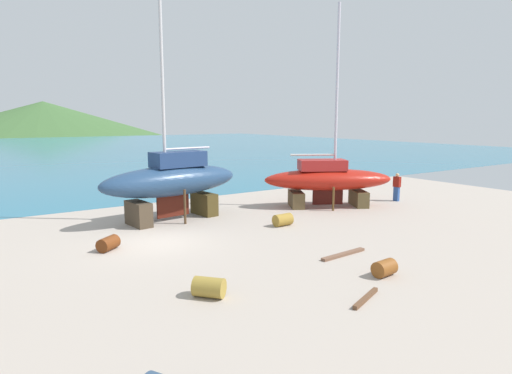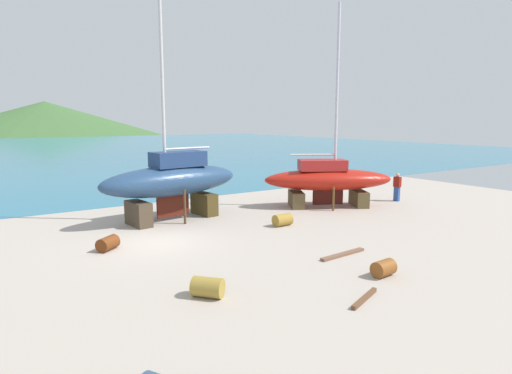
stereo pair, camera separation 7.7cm
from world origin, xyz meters
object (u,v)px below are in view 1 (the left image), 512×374
at_px(worker, 397,187).
at_px(barrel_rust_near, 108,244).
at_px(sailboat_small_center, 328,179).
at_px(barrel_rust_far, 283,220).
at_px(barrel_tipped_center, 384,268).
at_px(barrel_blue_faded, 209,287).
at_px(sailboat_large_starboard, 173,181).

height_order(worker, barrel_rust_near, worker).
xyz_separation_m(sailboat_small_center, barrel_rust_far, (-4.98, -2.28, -1.31)).
height_order(worker, barrel_rust_far, worker).
height_order(worker, barrel_tipped_center, worker).
bearing_deg(worker, barrel_rust_far, 4.01).
height_order(barrel_tipped_center, barrel_rust_near, barrel_rust_near).
bearing_deg(barrel_blue_faded, barrel_tipped_center, -16.72).
xyz_separation_m(barrel_tipped_center, barrel_blue_faded, (-5.53, 1.66, 0.02)).
bearing_deg(barrel_tipped_center, sailboat_small_center, 56.44).
distance_m(barrel_blue_faded, barrel_rust_near, 6.27).
height_order(sailboat_large_starboard, barrel_rust_far, sailboat_large_starboard).
xyz_separation_m(sailboat_small_center, sailboat_large_starboard, (-8.83, 1.79, 0.40)).
relative_size(worker, barrel_tipped_center, 2.32).
xyz_separation_m(sailboat_small_center, barrel_rust_near, (-13.01, -1.64, -1.33)).
xyz_separation_m(worker, barrel_rust_far, (-9.77, -1.14, -0.62)).
height_order(sailboat_large_starboard, barrel_blue_faded, sailboat_large_starboard).
xyz_separation_m(sailboat_large_starboard, barrel_tipped_center, (2.56, -11.24, -1.73)).
xyz_separation_m(barrel_blue_faded, barrel_rust_far, (6.82, 5.51, -0.00)).
xyz_separation_m(barrel_blue_faded, barrel_rust_near, (-1.21, 6.15, -0.02)).
height_order(sailboat_large_starboard, worker, sailboat_large_starboard).
distance_m(barrel_tipped_center, barrel_rust_near, 10.31).
distance_m(sailboat_small_center, barrel_rust_far, 5.63).
distance_m(sailboat_large_starboard, barrel_rust_far, 5.86).
bearing_deg(barrel_rust_near, barrel_blue_faded, -78.88).
relative_size(sailboat_large_starboard, barrel_rust_far, 13.21).
bearing_deg(barrel_tipped_center, sailboat_large_starboard, 102.84).
distance_m(sailboat_small_center, barrel_rust_near, 13.18).
distance_m(worker, barrel_rust_near, 17.82).
distance_m(worker, barrel_blue_faded, 17.88).
bearing_deg(sailboat_large_starboard, barrel_tipped_center, 95.68).
xyz_separation_m(sailboat_large_starboard, barrel_blue_faded, (-2.97, -9.58, -1.71)).
bearing_deg(barrel_blue_faded, sailboat_small_center, 33.44).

